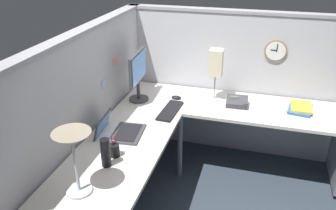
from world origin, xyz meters
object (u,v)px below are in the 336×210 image
object	(u,v)px
laptop	(117,130)
desk_lamp_paper	(216,64)
computer_mouse	(176,97)
monitor	(138,73)
desk_lamp_dome	(73,144)
office_phone	(238,102)
keyboard	(170,111)
wall_clock	(276,51)
thermos_flask	(106,153)
pen_cup	(114,150)
book_stack	(300,108)

from	to	relation	value
laptop	desk_lamp_paper	size ratio (longest dim) A/B	0.78
computer_mouse	desk_lamp_paper	world-z (taller)	desk_lamp_paper
monitor	desk_lamp_dome	distance (m)	1.45
office_phone	desk_lamp_paper	bearing A→B (deg)	73.55
laptop	keyboard	bearing A→B (deg)	-32.73
monitor	wall_clock	world-z (taller)	wall_clock
office_phone	thermos_flask	bearing A→B (deg)	147.25
thermos_flask	desk_lamp_dome	bearing A→B (deg)	171.10
keyboard	office_phone	bearing A→B (deg)	-59.80
computer_mouse	thermos_flask	xyz separation A→B (m)	(-1.26, 0.20, 0.09)
monitor	desk_lamp_dome	xyz separation A→B (m)	(-1.44, -0.12, 0.07)
monitor	pen_cup	xyz separation A→B (m)	(-1.00, -0.17, -0.24)
monitor	laptop	distance (m)	0.73
pen_cup	wall_clock	size ratio (longest dim) A/B	0.82
computer_mouse	pen_cup	bearing A→B (deg)	170.48
monitor	desk_lamp_dome	bearing A→B (deg)	-175.38
laptop	office_phone	bearing A→B (deg)	-48.70
keyboard	desk_lamp_dome	bearing A→B (deg)	171.54
keyboard	desk_lamp_paper	xyz separation A→B (m)	(0.38, -0.36, 0.37)
computer_mouse	desk_lamp_dome	distance (m)	1.62
laptop	computer_mouse	bearing A→B (deg)	-21.14
keyboard	desk_lamp_dome	xyz separation A→B (m)	(-1.27, 0.26, 0.35)
desk_lamp_paper	monitor	bearing A→B (deg)	105.98
computer_mouse	desk_lamp_dome	world-z (taller)	desk_lamp_dome
book_stack	thermos_flask	bearing A→B (deg)	133.45
laptop	thermos_flask	size ratio (longest dim) A/B	1.87
pen_cup	wall_clock	xyz separation A→B (m)	(1.49, -1.11, 0.43)
pen_cup	book_stack	bearing A→B (deg)	-49.31
computer_mouse	desk_lamp_paper	xyz separation A→B (m)	(0.09, -0.37, 0.37)
laptop	desk_lamp_paper	xyz separation A→B (m)	(0.89, -0.68, 0.36)
desk_lamp_dome	office_phone	size ratio (longest dim) A/B	2.12
monitor	pen_cup	distance (m)	1.04
pen_cup	wall_clock	bearing A→B (deg)	-36.60
book_stack	desk_lamp_paper	bearing A→B (deg)	89.45
desk_lamp_dome	thermos_flask	xyz separation A→B (m)	(0.31, -0.05, -0.25)
office_phone	desk_lamp_paper	world-z (taller)	desk_lamp_paper
desk_lamp_paper	office_phone	bearing A→B (deg)	-106.45
wall_clock	monitor	bearing A→B (deg)	111.03
laptop	book_stack	xyz separation A→B (m)	(0.88, -1.52, -0.00)
thermos_flask	desk_lamp_paper	distance (m)	1.48
keyboard	laptop	bearing A→B (deg)	150.43
monitor	wall_clock	bearing A→B (deg)	-68.97
book_stack	monitor	bearing A→B (deg)	97.32
pen_cup	desk_lamp_paper	xyz separation A→B (m)	(1.21, -0.56, 0.33)
office_phone	book_stack	xyz separation A→B (m)	(0.07, -0.59, -0.02)
computer_mouse	desk_lamp_paper	size ratio (longest dim) A/B	0.20
thermos_flask	monitor	bearing A→B (deg)	8.32
book_stack	wall_clock	distance (m)	0.62
monitor	pen_cup	bearing A→B (deg)	-170.21
laptop	computer_mouse	xyz separation A→B (m)	(0.81, -0.31, -0.01)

